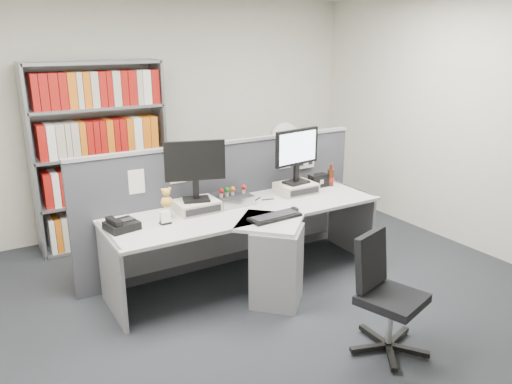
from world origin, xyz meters
TOP-DOWN VIEW (x-y plane):
  - ground at (0.00, 0.00)m, footprint 5.50×5.50m
  - room_shell at (0.00, 0.00)m, footprint 5.04×5.54m
  - partition at (0.00, 1.25)m, footprint 3.00×0.08m
  - desk at (0.00, 0.60)m, footprint 2.60×1.20m
  - monitor_riser_left at (-0.43, 0.98)m, footprint 0.38×0.31m
  - monitor_riser_right at (0.67, 0.98)m, footprint 0.38×0.31m
  - monitor_left at (-0.43, 0.98)m, footprint 0.52×0.23m
  - monitor_right at (0.67, 0.98)m, footprint 0.54×0.20m
  - desktop_pc at (-0.05, 1.00)m, footprint 0.33×0.30m
  - figurines at (-0.07, 0.99)m, footprint 0.29×0.05m
  - keyboard at (0.07, 0.45)m, footprint 0.48×0.20m
  - mouse at (0.33, 0.52)m, footprint 0.06×0.10m
  - desk_phone at (-1.15, 0.88)m, footprint 0.28×0.26m
  - desk_calendar at (-0.79, 0.82)m, footprint 0.09×0.07m
  - plush_toy at (-0.73, 0.94)m, footprint 0.10×0.10m
  - speaker at (0.99, 1.03)m, footprint 0.20×0.11m
  - cola_bottle at (1.13, 1.00)m, footprint 0.07×0.07m
  - shelving_unit at (-0.90, 2.44)m, footprint 1.41×0.40m
  - filing_cabinet at (1.20, 1.99)m, footprint 0.45×0.61m
  - desk_fan at (1.20, 1.99)m, footprint 0.32×0.19m
  - office_chair at (0.30, -0.66)m, footprint 0.58×0.56m

SIDE VIEW (x-z plane):
  - ground at x=0.00m, z-range 0.00..0.00m
  - filing_cabinet at x=1.20m, z-range 0.00..0.70m
  - desk at x=0.00m, z-range 0.10..0.82m
  - office_chair at x=0.30m, z-range 0.03..0.90m
  - partition at x=0.00m, z-range 0.01..1.29m
  - keyboard at x=0.07m, z-range 0.72..0.75m
  - mouse at x=0.33m, z-range 0.72..0.76m
  - desk_phone at x=-1.15m, z-range 0.71..0.81m
  - desktop_pc at x=-0.05m, z-range 0.72..0.81m
  - desk_calendar at x=-0.79m, z-range 0.71..0.83m
  - monitor_riser_left at x=-0.43m, z-range 0.72..0.82m
  - monitor_riser_right at x=0.67m, z-range 0.72..0.82m
  - speaker at x=0.99m, z-range 0.72..0.85m
  - cola_bottle at x=1.13m, z-range 0.69..0.93m
  - figurines at x=-0.07m, z-range 0.82..0.90m
  - plush_toy at x=-0.73m, z-range 0.81..0.98m
  - shelving_unit at x=-0.90m, z-range -0.02..1.98m
  - desk_fan at x=1.20m, z-range 0.77..1.32m
  - monitor_left at x=-0.43m, z-range 0.87..1.42m
  - monitor_right at x=0.67m, z-range 0.87..1.42m
  - room_shell at x=0.00m, z-range 0.43..3.15m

